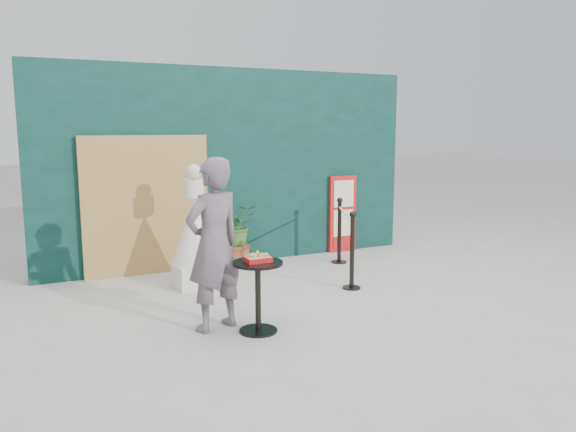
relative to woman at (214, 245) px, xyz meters
The scene contains 10 objects.
ground 1.61m from the woman, 15.65° to the right, with size 60.00×60.00×0.00m, color #ADAAA5.
back_wall 3.13m from the woman, 65.48° to the left, with size 6.00×0.30×3.00m, color black.
bamboo_fence 2.59m from the woman, 92.79° to the left, with size 1.80×0.08×2.00m, color tan.
woman is the anchor object (origin of this frame).
menu_board 4.11m from the woman, 39.29° to the left, with size 0.50×0.07×1.30m.
statue 1.71m from the woman, 79.58° to the left, with size 0.64×0.64×1.64m.
cafe_table 0.62m from the woman, 36.84° to the right, with size 0.52×0.52×0.75m.
food_basket 0.48m from the woman, 36.46° to the right, with size 0.26×0.19×0.11m.
planter 2.75m from the woman, 63.70° to the left, with size 0.56×0.48×0.95m.
stanchion_barrier 2.76m from the woman, 27.96° to the left, with size 0.84×1.54×1.03m.
Camera 1 is at (-3.10, -5.09, 2.12)m, focal length 35.00 mm.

